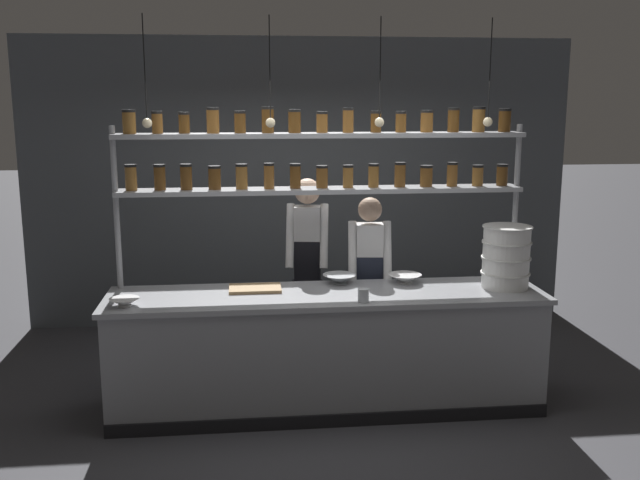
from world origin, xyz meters
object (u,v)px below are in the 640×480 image
container_stack (506,257)px  prep_bowl_near_left (405,279)px  chef_center (369,277)px  serving_cup_front (363,296)px  prep_bowl_center_front (124,302)px  spice_shelf_unit (322,165)px  chef_left (308,262)px  prep_bowl_center_back (339,279)px  cutting_board (255,288)px

container_stack → prep_bowl_near_left: size_ratio=1.84×
chef_center → prep_bowl_near_left: 0.40m
container_stack → prep_bowl_near_left: 0.81m
chef_center → serving_cup_front: (-0.19, -0.83, 0.08)m
prep_bowl_center_front → serving_cup_front: size_ratio=2.09×
prep_bowl_near_left → container_stack: bearing=-15.8°
container_stack → chef_center: bearing=151.6°
spice_shelf_unit → serving_cup_front: 1.11m
container_stack → spice_shelf_unit: bearing=167.4°
chef_left → prep_bowl_center_back: size_ratio=6.37×
cutting_board → prep_bowl_near_left: prep_bowl_near_left is taller
prep_bowl_center_front → container_stack: bearing=4.1°
prep_bowl_near_left → serving_cup_front: (-0.42, -0.51, 0.02)m
prep_bowl_center_front → prep_bowl_center_back: prep_bowl_center_back is taller
spice_shelf_unit → container_stack: 1.60m
cutting_board → chef_left: bearing=53.3°
chef_center → serving_cup_front: bearing=-96.3°
spice_shelf_unit → prep_bowl_center_front: (-1.47, -0.52, -0.92)m
chef_center → prep_bowl_center_front: bearing=-152.0°
cutting_board → prep_bowl_center_back: bearing=10.3°
prep_bowl_center_back → serving_cup_front: (0.10, -0.55, 0.02)m
chef_left → prep_bowl_center_front: 1.70m
chef_center → container_stack: size_ratio=3.22×
chef_center → serving_cup_front: size_ratio=15.36×
cutting_board → prep_bowl_near_left: size_ratio=1.50×
spice_shelf_unit → chef_center: spice_shelf_unit is taller
chef_left → prep_bowl_near_left: size_ratio=6.43×
chef_left → prep_bowl_center_front: chef_left is taller
serving_cup_front → prep_bowl_center_front: bearing=177.1°
cutting_board → prep_bowl_near_left: (1.20, 0.08, 0.02)m
chef_left → container_stack: 1.67m
chef_left → chef_center: bearing=-15.8°
prep_bowl_near_left → serving_cup_front: serving_cup_front is taller
spice_shelf_unit → prep_bowl_near_left: bearing=-8.8°
chef_center → prep_bowl_center_back: (-0.29, -0.27, 0.06)m
chef_left → cutting_board: chef_left is taller
chef_center → prep_bowl_center_back: 0.40m
spice_shelf_unit → prep_bowl_near_left: spice_shelf_unit is taller
container_stack → chef_left: bearing=152.9°
prep_bowl_center_front → prep_bowl_center_back: 1.67m
spice_shelf_unit → container_stack: (1.41, -0.31, -0.70)m
chef_center → prep_bowl_center_front: (-1.90, -0.74, 0.05)m
chef_center → serving_cup_front: 0.85m
chef_left → cutting_board: 0.78m
chef_center → cutting_board: bearing=-151.0°
spice_shelf_unit → prep_bowl_center_back: bearing=-22.6°
spice_shelf_unit → chef_center: size_ratio=2.04×
spice_shelf_unit → cutting_board: 1.09m
prep_bowl_near_left → prep_bowl_center_front: 2.17m
chef_left → container_stack: bearing=-18.3°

